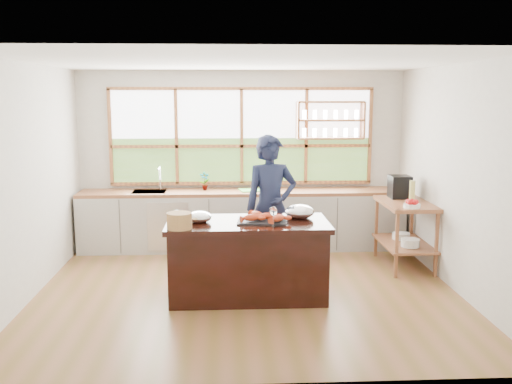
{
  "coord_description": "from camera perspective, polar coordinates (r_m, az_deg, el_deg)",
  "views": [
    {
      "loc": [
        -0.23,
        -6.57,
        2.33
      ],
      "look_at": [
        0.11,
        0.15,
        1.18
      ],
      "focal_mm": 40.0,
      "sensor_mm": 36.0,
      "label": 1
    }
  ],
  "objects": [
    {
      "name": "mixing_bowl_left",
      "position": [
        6.52,
        -5.67,
        -2.51
      ],
      "size": [
        0.28,
        0.28,
        0.13
      ],
      "primitive_type": "ellipsoid",
      "color": "silver",
      "rests_on": "island"
    },
    {
      "name": "ground_plane",
      "position": [
        6.97,
        -0.88,
        -9.84
      ],
      "size": [
        5.0,
        5.0,
        0.0
      ],
      "primitive_type": "plane",
      "color": "brown"
    },
    {
      "name": "cutting_board",
      "position": [
        8.64,
        -0.28,
        0.2
      ],
      "size": [
        0.45,
        0.38,
        0.01
      ],
      "primitive_type": "cube",
      "rotation": [
        0.0,
        0.0,
        0.2
      ],
      "color": "#5AC84A",
      "rests_on": "back_counter"
    },
    {
      "name": "wine_bottle",
      "position": [
        7.89,
        15.35,
        0.01
      ],
      "size": [
        0.1,
        0.1,
        0.3
      ],
      "primitive_type": "cylinder",
      "rotation": [
        0.0,
        0.0,
        -0.31
      ],
      "color": "#C3C567",
      "rests_on": "right_shelf_unit"
    },
    {
      "name": "slate_board",
      "position": [
        6.52,
        0.61,
        -2.92
      ],
      "size": [
        0.59,
        0.45,
        0.02
      ],
      "primitive_type": "cube",
      "rotation": [
        0.0,
        0.0,
        -0.1
      ],
      "color": "black",
      "rests_on": "island"
    },
    {
      "name": "lobster_pile",
      "position": [
        6.5,
        0.81,
        -2.5
      ],
      "size": [
        0.52,
        0.44,
        0.08
      ],
      "color": "#DE5B19",
      "rests_on": "slate_board"
    },
    {
      "name": "mixing_bowl_right",
      "position": [
        6.73,
        4.37,
        -1.98
      ],
      "size": [
        0.35,
        0.35,
        0.17
      ],
      "primitive_type": "ellipsoid",
      "color": "silver",
      "rests_on": "island"
    },
    {
      "name": "potted_plant",
      "position": [
        8.67,
        -5.17,
        1.1
      ],
      "size": [
        0.17,
        0.14,
        0.28
      ],
      "primitive_type": "imported",
      "rotation": [
        0.0,
        0.0,
        0.25
      ],
      "color": "slate",
      "rests_on": "back_counter"
    },
    {
      "name": "parchment_roll",
      "position": [
        6.72,
        -7.95,
        -2.35
      ],
      "size": [
        0.1,
        0.3,
        0.08
      ],
      "primitive_type": "cylinder",
      "rotation": [
        1.57,
        0.0,
        0.07
      ],
      "color": "white",
      "rests_on": "island"
    },
    {
      "name": "back_counter",
      "position": [
        8.72,
        -1.48,
        -2.75
      ],
      "size": [
        4.9,
        0.63,
        0.9
      ],
      "color": "#B8B7AF",
      "rests_on": "ground_plane"
    },
    {
      "name": "wicker_basket",
      "position": [
        6.22,
        -7.67,
        -2.87
      ],
      "size": [
        0.27,
        0.27,
        0.18
      ],
      "primitive_type": "cylinder",
      "color": "#A36D48",
      "rests_on": "island"
    },
    {
      "name": "espresso_machine",
      "position": [
        8.24,
        14.17,
        0.51
      ],
      "size": [
        0.28,
        0.3,
        0.32
      ],
      "primitive_type": "cube",
      "rotation": [
        0.0,
        0.0,
        -0.01
      ],
      "color": "black",
      "rests_on": "right_shelf_unit"
    },
    {
      "name": "wine_glass",
      "position": [
        6.27,
        1.75,
        -2.01
      ],
      "size": [
        0.08,
        0.08,
        0.22
      ],
      "color": "white",
      "rests_on": "island"
    },
    {
      "name": "room_shell",
      "position": [
        7.11,
        -0.88,
        5.01
      ],
      "size": [
        5.02,
        4.52,
        2.71
      ],
      "color": "silver",
      "rests_on": "ground_plane"
    },
    {
      "name": "cook",
      "position": [
        7.24,
        1.5,
        -1.56
      ],
      "size": [
        0.74,
        0.56,
        1.84
      ],
      "primitive_type": "imported",
      "rotation": [
        0.0,
        0.0,
        0.19
      ],
      "color": "#171D38",
      "rests_on": "ground_plane"
    },
    {
      "name": "island",
      "position": [
        6.64,
        -0.83,
        -6.73
      ],
      "size": [
        1.85,
        0.9,
        0.9
      ],
      "color": "black",
      "rests_on": "ground_plane"
    },
    {
      "name": "right_shelf_unit",
      "position": [
        8.03,
        14.7,
        -3.05
      ],
      "size": [
        0.62,
        1.1,
        0.9
      ],
      "color": "brown",
      "rests_on": "ground_plane"
    },
    {
      "name": "fruit_bowl",
      "position": [
        7.58,
        15.34,
        -1.18
      ],
      "size": [
        0.22,
        0.22,
        0.11
      ],
      "color": "white",
      "rests_on": "right_shelf_unit"
    }
  ]
}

